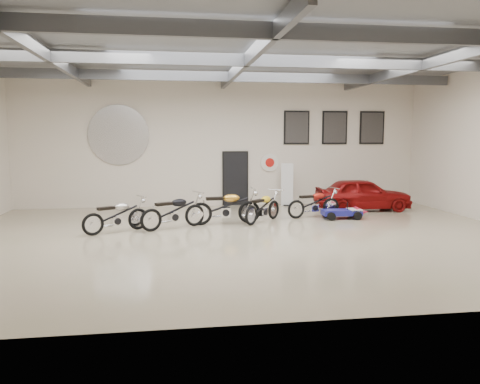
{
  "coord_description": "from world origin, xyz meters",
  "views": [
    {
      "loc": [
        -2.0,
        -12.51,
        2.76
      ],
      "look_at": [
        0.0,
        1.2,
        1.1
      ],
      "focal_mm": 35.0,
      "sensor_mm": 36.0,
      "label": 1
    }
  ],
  "objects": [
    {
      "name": "back_wall",
      "position": [
        0.0,
        6.0,
        2.5
      ],
      "size": [
        16.0,
        0.02,
        5.0
      ],
      "primitive_type": "cube",
      "color": "beige",
      "rests_on": "floor"
    },
    {
      "name": "banner_stand",
      "position": [
        2.52,
        5.5,
        0.88
      ],
      "size": [
        0.5,
        0.28,
        1.75
      ],
      "primitive_type": null,
      "rotation": [
        0.0,
        0.0,
        -0.19
      ],
      "color": "white",
      "rests_on": "floor"
    },
    {
      "name": "floor",
      "position": [
        0.0,
        0.0,
        0.0
      ],
      "size": [
        16.0,
        12.0,
        0.01
      ],
      "primitive_type": "cube",
      "color": "tan",
      "rests_on": "ground"
    },
    {
      "name": "logo_plaque",
      "position": [
        -4.0,
        5.95,
        2.8
      ],
      "size": [
        2.3,
        0.06,
        1.16
      ],
      "primitive_type": null,
      "color": "silver",
      "rests_on": "back_wall"
    },
    {
      "name": "motorcycle_red",
      "position": [
        2.76,
        2.72,
        0.51
      ],
      "size": [
        2.03,
        1.05,
        1.01
      ],
      "primitive_type": null,
      "rotation": [
        0.0,
        0.0,
        0.24
      ],
      "color": "silver",
      "rests_on": "floor"
    },
    {
      "name": "poster_left",
      "position": [
        3.0,
        5.96,
        3.1
      ],
      "size": [
        1.05,
        0.08,
        1.35
      ],
      "primitive_type": null,
      "color": "black",
      "rests_on": "back_wall"
    },
    {
      "name": "motorcycle_yellow",
      "position": [
        0.88,
        2.1,
        0.5
      ],
      "size": [
        1.76,
        1.83,
        1.01
      ],
      "primitive_type": null,
      "rotation": [
        0.0,
        0.0,
        0.82
      ],
      "color": "silver",
      "rests_on": "floor"
    },
    {
      "name": "go_kart",
      "position": [
        3.74,
        2.3,
        0.29
      ],
      "size": [
        1.62,
        0.77,
        0.58
      ],
      "primitive_type": null,
      "rotation": [
        0.0,
        0.0,
        -0.04
      ],
      "color": "navy",
      "rests_on": "floor"
    },
    {
      "name": "vintage_car",
      "position": [
        5.05,
        4.0,
        0.6
      ],
      "size": [
        1.69,
        3.63,
        1.2
      ],
      "primitive_type": "imported",
      "rotation": [
        0.0,
        0.0,
        1.49
      ],
      "color": "maroon",
      "rests_on": "floor"
    },
    {
      "name": "oil_sign",
      "position": [
        1.9,
        5.95,
        1.7
      ],
      "size": [
        0.72,
        0.1,
        0.72
      ],
      "primitive_type": null,
      "color": "white",
      "rests_on": "back_wall"
    },
    {
      "name": "motorcycle_silver",
      "position": [
        -3.61,
        1.09,
        0.51
      ],
      "size": [
        2.0,
        1.52,
        1.02
      ],
      "primitive_type": null,
      "rotation": [
        0.0,
        0.0,
        0.53
      ],
      "color": "silver",
      "rests_on": "floor"
    },
    {
      "name": "poster_right",
      "position": [
        6.2,
        5.96,
        3.1
      ],
      "size": [
        1.05,
        0.08,
        1.35
      ],
      "primitive_type": null,
      "color": "black",
      "rests_on": "back_wall"
    },
    {
      "name": "door",
      "position": [
        0.5,
        5.95,
        1.05
      ],
      "size": [
        0.92,
        0.08,
        2.1
      ],
      "primitive_type": "cube",
      "color": "black",
      "rests_on": "back_wall"
    },
    {
      "name": "motorcycle_black",
      "position": [
        -1.98,
        1.41,
        0.54
      ],
      "size": [
        2.15,
        1.53,
        1.08
      ],
      "primitive_type": null,
      "rotation": [
        0.0,
        0.0,
        0.48
      ],
      "color": "silver",
      "rests_on": "floor"
    },
    {
      "name": "motorcycle_gold",
      "position": [
        -0.37,
        1.9,
        0.58
      ],
      "size": [
        2.26,
        0.85,
        1.15
      ],
      "primitive_type": null,
      "rotation": [
        0.0,
        0.0,
        0.08
      ],
      "color": "silver",
      "rests_on": "floor"
    },
    {
      "name": "ceiling",
      "position": [
        0.0,
        0.0,
        5.0
      ],
      "size": [
        16.0,
        12.0,
        0.01
      ],
      "primitive_type": "cube",
      "color": "gray",
      "rests_on": "back_wall"
    },
    {
      "name": "ceiling_beams",
      "position": [
        0.0,
        0.0,
        4.75
      ],
      "size": [
        15.8,
        11.8,
        0.32
      ],
      "primitive_type": null,
      "color": "#515358",
      "rests_on": "ceiling"
    },
    {
      "name": "poster_mid",
      "position": [
        4.6,
        5.96,
        3.1
      ],
      "size": [
        1.05,
        0.08,
        1.35
      ],
      "primitive_type": null,
      "color": "black",
      "rests_on": "back_wall"
    }
  ]
}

